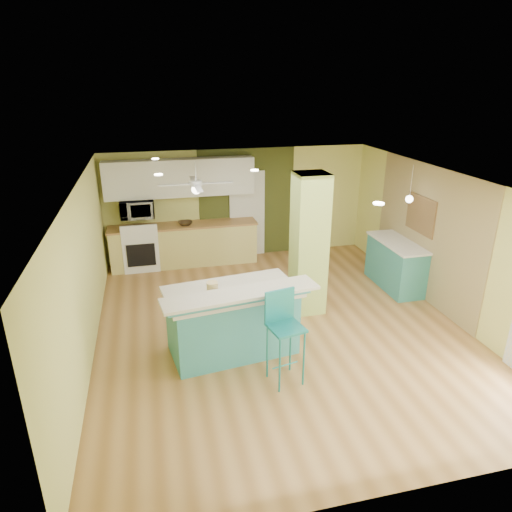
# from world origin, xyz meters

# --- Properties ---
(floor) EXTENTS (6.00, 7.00, 0.01)m
(floor) POSITION_xyz_m (0.00, 0.00, -0.01)
(floor) COLOR olive
(floor) RESTS_ON ground
(ceiling) EXTENTS (6.00, 7.00, 0.01)m
(ceiling) POSITION_xyz_m (0.00, 0.00, 2.50)
(ceiling) COLOR white
(ceiling) RESTS_ON wall_back
(wall_back) EXTENTS (6.00, 0.01, 2.50)m
(wall_back) POSITION_xyz_m (0.00, 3.50, 1.25)
(wall_back) COLOR #DCDC76
(wall_back) RESTS_ON floor
(wall_front) EXTENTS (6.00, 0.01, 2.50)m
(wall_front) POSITION_xyz_m (0.00, -3.50, 1.25)
(wall_front) COLOR #DCDC76
(wall_front) RESTS_ON floor
(wall_left) EXTENTS (0.01, 7.00, 2.50)m
(wall_left) POSITION_xyz_m (-3.00, 0.00, 1.25)
(wall_left) COLOR #DCDC76
(wall_left) RESTS_ON floor
(wall_right) EXTENTS (0.01, 7.00, 2.50)m
(wall_right) POSITION_xyz_m (3.00, 0.00, 1.25)
(wall_right) COLOR #DCDC76
(wall_right) RESTS_ON floor
(wood_panel) EXTENTS (0.02, 3.40, 2.50)m
(wood_panel) POSITION_xyz_m (2.99, 0.60, 1.25)
(wood_panel) COLOR #8D7951
(wood_panel) RESTS_ON floor
(olive_accent) EXTENTS (2.20, 0.02, 2.50)m
(olive_accent) POSITION_xyz_m (0.20, 3.49, 1.25)
(olive_accent) COLOR #41481C
(olive_accent) RESTS_ON floor
(interior_door) EXTENTS (0.82, 0.05, 2.00)m
(interior_door) POSITION_xyz_m (0.20, 3.46, 1.00)
(interior_door) COLOR white
(interior_door) RESTS_ON floor
(column) EXTENTS (0.55, 0.55, 2.50)m
(column) POSITION_xyz_m (0.65, 0.50, 1.25)
(column) COLOR #A5BD57
(column) RESTS_ON floor
(kitchen_run) EXTENTS (3.25, 0.63, 0.94)m
(kitchen_run) POSITION_xyz_m (-1.30, 3.20, 0.47)
(kitchen_run) COLOR #D4C66F
(kitchen_run) RESTS_ON floor
(stove) EXTENTS (0.76, 0.66, 1.08)m
(stove) POSITION_xyz_m (-2.25, 3.19, 0.46)
(stove) COLOR white
(stove) RESTS_ON floor
(upper_cabinets) EXTENTS (3.20, 0.34, 0.80)m
(upper_cabinets) POSITION_xyz_m (-1.30, 3.32, 1.95)
(upper_cabinets) COLOR white
(upper_cabinets) RESTS_ON wall_back
(microwave) EXTENTS (0.70, 0.48, 0.39)m
(microwave) POSITION_xyz_m (-2.25, 3.20, 1.35)
(microwave) COLOR silver
(microwave) RESTS_ON wall_back
(ceiling_fan) EXTENTS (1.41, 1.41, 0.61)m
(ceiling_fan) POSITION_xyz_m (-1.10, 2.00, 2.08)
(ceiling_fan) COLOR silver
(ceiling_fan) RESTS_ON ceiling
(pendant_lamp) EXTENTS (0.14, 0.14, 0.69)m
(pendant_lamp) POSITION_xyz_m (2.65, 0.75, 1.88)
(pendant_lamp) COLOR silver
(pendant_lamp) RESTS_ON ceiling
(wall_decor) EXTENTS (0.03, 0.90, 0.70)m
(wall_decor) POSITION_xyz_m (2.96, 0.80, 1.55)
(wall_decor) COLOR brown
(wall_decor) RESTS_ON wood_panel
(peninsula) EXTENTS (2.26, 1.45, 1.19)m
(peninsula) POSITION_xyz_m (-0.91, -0.55, 0.55)
(peninsula) COLOR teal
(peninsula) RESTS_ON floor
(bar_stool) EXTENTS (0.52, 0.52, 1.32)m
(bar_stool) POSITION_xyz_m (-0.37, -1.37, 0.88)
(bar_stool) COLOR teal
(bar_stool) RESTS_ON floor
(side_counter) EXTENTS (0.63, 1.49, 0.96)m
(side_counter) POSITION_xyz_m (2.70, 1.02, 0.48)
(side_counter) COLOR teal
(side_counter) RESTS_ON floor
(fruit_bowl) EXTENTS (0.33, 0.33, 0.08)m
(fruit_bowl) POSITION_xyz_m (-1.26, 3.14, 0.98)
(fruit_bowl) COLOR #392817
(fruit_bowl) RESTS_ON kitchen_run
(canister) EXTENTS (0.17, 0.17, 0.18)m
(canister) POSITION_xyz_m (-1.20, -0.58, 1.12)
(canister) COLOR gold
(canister) RESTS_ON peninsula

